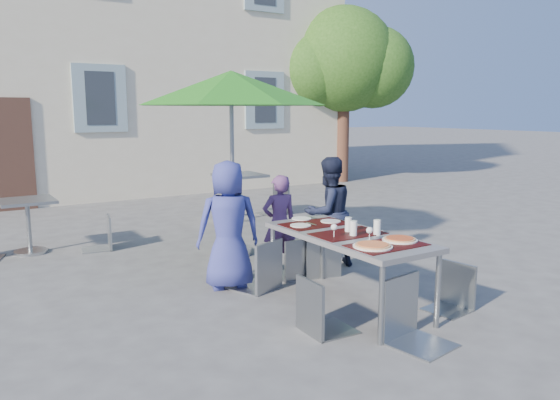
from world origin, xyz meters
TOP-DOWN VIEW (x-y plane):
  - ground at (0.00, 0.00)m, footprint 90.00×90.00m
  - tree at (6.55, 7.54)m, footprint 3.60×3.00m
  - dining_table at (0.36, -0.22)m, footprint 0.80×1.85m
  - pizza_near_left at (0.20, -0.77)m, footprint 0.35×0.35m
  - pizza_near_right at (0.58, -0.72)m, footprint 0.33×0.33m
  - glassware at (0.41, -0.32)m, footprint 0.49×0.46m
  - place_settings at (0.38, 0.42)m, footprint 0.66×0.51m
  - child_0 at (-0.36, 0.94)m, footprint 0.80×0.63m
  - child_1 at (0.46, 1.20)m, footprint 0.48×0.35m
  - child_2 at (1.07, 1.01)m, footprint 0.68×0.39m
  - chair_0 at (-0.10, 0.69)m, footprint 0.61×0.61m
  - chair_1 at (0.45, 0.84)m, footprint 0.42×0.43m
  - chair_2 at (0.76, 0.76)m, footprint 0.53×0.54m
  - chair_3 at (-0.26, -0.61)m, footprint 0.45×0.44m
  - chair_4 at (1.21, -0.84)m, footprint 0.43×0.43m
  - chair_5 at (0.28, -1.18)m, footprint 0.54×0.54m
  - patio_umbrella at (0.34, 2.18)m, footprint 2.49×2.49m
  - cafe_table_0 at (-2.01, 3.74)m, footprint 0.70×0.70m
  - bg_chair_r_0 at (-1.10, 3.43)m, footprint 0.47×0.47m
  - cafe_table_1 at (1.54, 4.21)m, footprint 0.78×0.78m
  - bg_chair_l_1 at (1.21, 4.30)m, footprint 0.44×0.44m
  - bg_chair_r_1 at (2.45, 4.43)m, footprint 0.53×0.52m

SIDE VIEW (x-z plane):
  - ground at x=0.00m, z-range 0.00..0.00m
  - bg_chair_l_1 at x=1.21m, z-range 0.07..0.92m
  - chair_4 at x=1.21m, z-range 0.07..0.93m
  - cafe_table_0 at x=-2.01m, z-range 0.14..0.89m
  - bg_chair_r_0 at x=-1.10m, z-range 0.07..0.98m
  - chair_1 at x=0.45m, z-range 0.08..1.00m
  - chair_3 at x=-0.26m, z-range 0.08..1.03m
  - chair_2 at x=0.76m, z-range 0.09..1.08m
  - child_1 at x=0.46m, z-range 0.00..1.19m
  - cafe_table_1 at x=1.54m, z-range 0.19..1.02m
  - chair_0 at x=-0.10m, z-range 0.10..1.15m
  - bg_chair_r_1 at x=2.45m, z-range 0.10..1.15m
  - chair_5 at x=0.28m, z-range 0.10..1.16m
  - child_2 at x=1.07m, z-range 0.00..1.39m
  - dining_table at x=0.36m, z-range 0.32..1.07m
  - child_0 at x=-0.36m, z-range 0.00..1.43m
  - place_settings at x=0.38m, z-range 0.76..0.77m
  - pizza_near_right at x=0.58m, z-range 0.75..0.78m
  - pizza_near_left at x=0.20m, z-range 0.75..0.78m
  - glassware at x=0.41m, z-range 0.75..0.90m
  - patio_umbrella at x=0.34m, z-range 0.99..3.45m
  - tree at x=6.55m, z-range 0.90..5.60m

